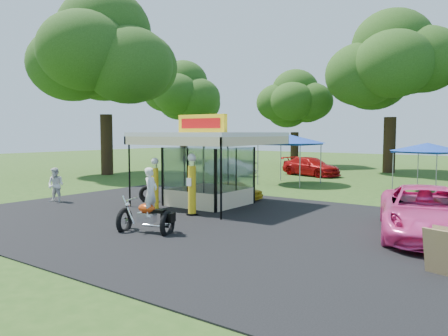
{
  "coord_description": "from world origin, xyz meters",
  "views": [
    {
      "loc": [
        10.3,
        -10.89,
        3.36
      ],
      "look_at": [
        -0.43,
        4.0,
        1.88
      ],
      "focal_mm": 35.0,
      "sensor_mm": 36.0,
      "label": 1
    }
  ],
  "objects": [
    {
      "name": "a_frame_sign",
      "position": [
        8.54,
        0.24,
        0.57
      ],
      "size": [
        0.69,
        0.72,
        1.13
      ],
      "rotation": [
        0.0,
        0.0,
        -0.28
      ],
      "color": "#593819",
      "rests_on": "ground"
    },
    {
      "name": "tent_west",
      "position": [
        -2.88,
        14.77,
        2.93
      ],
      "size": [
        4.63,
        4.63,
        3.24
      ],
      "rotation": [
        0.0,
        0.0,
        -0.02
      ],
      "color": "gray",
      "rests_on": "ground"
    },
    {
      "name": "oak_near",
      "position": [
        -17.89,
        12.08,
        8.94
      ],
      "size": [
        12.4,
        12.4,
        14.27
      ],
      "color": "black",
      "rests_on": "ground"
    },
    {
      "name": "gas_station_kiosk",
      "position": [
        -2.0,
        4.99,
        1.78
      ],
      "size": [
        5.4,
        5.4,
        4.18
      ],
      "color": "white",
      "rests_on": "ground"
    },
    {
      "name": "oak_far_c",
      "position": [
        0.1,
        27.18,
        8.4
      ],
      "size": [
        11.24,
        11.24,
        13.24
      ],
      "color": "black",
      "rests_on": "ground"
    },
    {
      "name": "gas_pump_right",
      "position": [
        -0.96,
        2.52,
        1.21
      ],
      "size": [
        0.47,
        0.47,
        2.53
      ],
      "color": "black",
      "rests_on": "ground"
    },
    {
      "name": "kiosk_car",
      "position": [
        -2.0,
        7.2,
        0.48
      ],
      "size": [
        2.82,
        1.13,
        0.96
      ],
      "primitive_type": "imported",
      "rotation": [
        0.0,
        0.0,
        1.57
      ],
      "color": "yellow",
      "rests_on": "ground"
    },
    {
      "name": "asphalt_apron",
      "position": [
        0.0,
        2.0,
        0.02
      ],
      "size": [
        20.0,
        14.0,
        0.04
      ],
      "primitive_type": "cube",
      "color": "black",
      "rests_on": "ground"
    },
    {
      "name": "spectator_west",
      "position": [
        -8.43,
        1.27,
        0.85
      ],
      "size": [
        1.0,
        0.89,
        1.69
      ],
      "primitive_type": "imported",
      "rotation": [
        0.0,
        0.0,
        0.36
      ],
      "color": "white",
      "rests_on": "ground"
    },
    {
      "name": "motorcycle",
      "position": [
        -0.11,
        -0.7,
        0.9
      ],
      "size": [
        2.03,
        1.39,
        2.3
      ],
      "rotation": [
        0.0,
        0.0,
        0.29
      ],
      "color": "black",
      "rests_on": "ground"
    },
    {
      "name": "bg_car_a",
      "position": [
        -9.35,
        17.11,
        0.68
      ],
      "size": [
        4.2,
        1.58,
        1.37
      ],
      "primitive_type": "imported",
      "rotation": [
        0.0,
        0.0,
        1.6
      ],
      "color": "silver",
      "rests_on": "ground"
    },
    {
      "name": "oak_far_b",
      "position": [
        -9.83,
        29.33,
        6.07
      ],
      "size": [
        7.97,
        7.97,
        9.5
      ],
      "color": "black",
      "rests_on": "ground"
    },
    {
      "name": "pink_sedan",
      "position": [
        7.48,
        4.13,
        0.82
      ],
      "size": [
        4.27,
        6.42,
        1.64
      ],
      "primitive_type": "imported",
      "rotation": [
        0.0,
        0.0,
        0.29
      ],
      "color": "#EF4196",
      "rests_on": "ground"
    },
    {
      "name": "gas_pump_left",
      "position": [
        -2.98,
        2.48,
        1.1
      ],
      "size": [
        0.43,
        0.43,
        2.3
      ],
      "color": "black",
      "rests_on": "ground"
    },
    {
      "name": "oak_far_a",
      "position": [
        -24.18,
        28.71,
        7.39
      ],
      "size": [
        9.8,
        9.8,
        11.62
      ],
      "color": "black",
      "rests_on": "ground"
    },
    {
      "name": "tent_east",
      "position": [
        5.2,
        15.92,
        2.53
      ],
      "size": [
        4.0,
        4.0,
        2.8
      ],
      "rotation": [
        0.0,
        0.0,
        -0.33
      ],
      "color": "gray",
      "rests_on": "ground"
    },
    {
      "name": "bg_car_b",
      "position": [
        -4.07,
        20.7,
        0.72
      ],
      "size": [
        5.35,
        3.39,
        1.44
      ],
      "primitive_type": "imported",
      "rotation": [
        0.0,
        0.0,
        1.27
      ],
      "color": "#AE0D0E",
      "rests_on": "ground"
    },
    {
      "name": "ground",
      "position": [
        0.0,
        0.0,
        0.0
      ],
      "size": [
        120.0,
        120.0,
        0.0
      ],
      "primitive_type": "plane",
      "color": "#284A17",
      "rests_on": "ground"
    },
    {
      "name": "spare_tires",
      "position": [
        -4.98,
        3.95,
        0.41
      ],
      "size": [
        1.05,
        0.92,
        0.85
      ],
      "rotation": [
        0.0,
        0.0,
        0.5
      ],
      "color": "black",
      "rests_on": "ground"
    }
  ]
}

